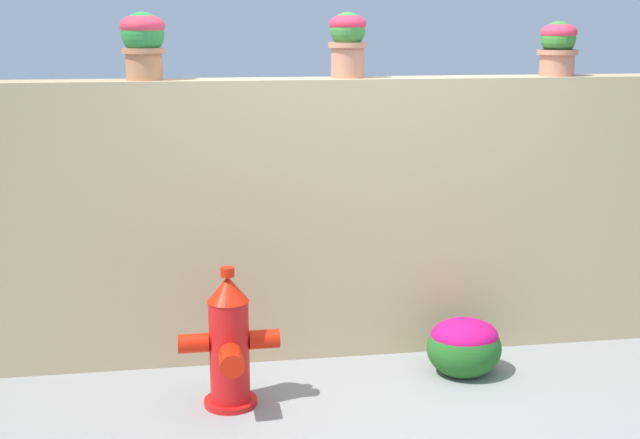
{
  "coord_description": "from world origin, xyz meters",
  "views": [
    {
      "loc": [
        -1.02,
        -4.03,
        2.04
      ],
      "look_at": [
        -0.25,
        0.75,
        0.9
      ],
      "focal_mm": 47.02,
      "sensor_mm": 36.0,
      "label": 1
    }
  ],
  "objects_px": {
    "potted_plant_1": "(143,40)",
    "potted_plant_3": "(558,45)",
    "fire_hydrant": "(229,345)",
    "potted_plant_2": "(348,40)",
    "flower_bush_left": "(464,344)"
  },
  "relations": [
    {
      "from": "potted_plant_2",
      "to": "flower_bush_left",
      "type": "relative_size",
      "value": 0.86
    },
    {
      "from": "potted_plant_2",
      "to": "potted_plant_1",
      "type": "bearing_deg",
      "value": -179.53
    },
    {
      "from": "potted_plant_3",
      "to": "potted_plant_2",
      "type": "bearing_deg",
      "value": 179.44
    },
    {
      "from": "potted_plant_1",
      "to": "potted_plant_3",
      "type": "xyz_separation_m",
      "value": [
        2.51,
        -0.0,
        -0.04
      ]
    },
    {
      "from": "potted_plant_3",
      "to": "fire_hydrant",
      "type": "distance_m",
      "value": 2.71
    },
    {
      "from": "potted_plant_2",
      "to": "fire_hydrant",
      "type": "relative_size",
      "value": 0.49
    },
    {
      "from": "potted_plant_1",
      "to": "flower_bush_left",
      "type": "bearing_deg",
      "value": -15.54
    },
    {
      "from": "potted_plant_2",
      "to": "potted_plant_3",
      "type": "distance_m",
      "value": 1.32
    },
    {
      "from": "fire_hydrant",
      "to": "flower_bush_left",
      "type": "relative_size",
      "value": 1.75
    },
    {
      "from": "potted_plant_1",
      "to": "fire_hydrant",
      "type": "distance_m",
      "value": 1.8
    },
    {
      "from": "potted_plant_1",
      "to": "flower_bush_left",
      "type": "relative_size",
      "value": 0.86
    },
    {
      "from": "fire_hydrant",
      "to": "potted_plant_2",
      "type": "bearing_deg",
      "value": 42.93
    },
    {
      "from": "fire_hydrant",
      "to": "flower_bush_left",
      "type": "bearing_deg",
      "value": 8.59
    },
    {
      "from": "flower_bush_left",
      "to": "potted_plant_3",
      "type": "bearing_deg",
      "value": 35.46
    },
    {
      "from": "potted_plant_1",
      "to": "fire_hydrant",
      "type": "xyz_separation_m",
      "value": [
        0.41,
        -0.71,
        -1.6
      ]
    }
  ]
}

